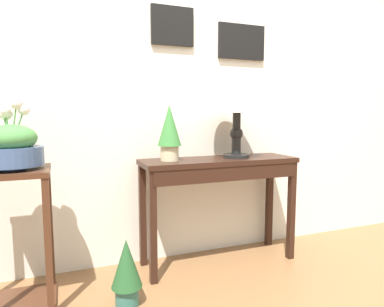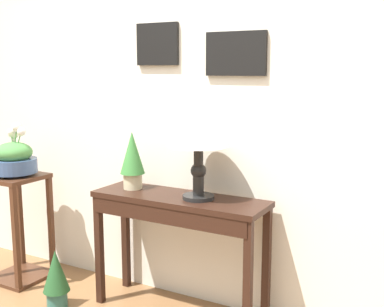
{
  "view_description": "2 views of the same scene",
  "coord_description": "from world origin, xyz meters",
  "px_view_note": "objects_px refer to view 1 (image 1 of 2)",
  "views": [
    {
      "loc": [
        -1.16,
        -0.91,
        1.09
      ],
      "look_at": [
        -0.32,
        1.26,
        0.82
      ],
      "focal_mm": 31.83,
      "sensor_mm": 36.0,
      "label": 1
    },
    {
      "loc": [
        1.41,
        -1.25,
        1.55
      ],
      "look_at": [
        -0.06,
        1.36,
        1.03
      ],
      "focal_mm": 45.69,
      "sensor_mm": 36.0,
      "label": 2
    }
  ],
  "objects_px": {
    "potted_plant_on_console": "(169,130)",
    "potted_plant_floor": "(127,270)",
    "table_lamp": "(237,103)",
    "pedestal_stand_left": "(17,240)",
    "console_table": "(220,176)",
    "planter_bowl_wide": "(11,146)"
  },
  "relations": [
    {
      "from": "potted_plant_on_console",
      "to": "potted_plant_floor",
      "type": "distance_m",
      "value": 0.92
    },
    {
      "from": "potted_plant_floor",
      "to": "potted_plant_on_console",
      "type": "bearing_deg",
      "value": 44.0
    },
    {
      "from": "table_lamp",
      "to": "pedestal_stand_left",
      "type": "distance_m",
      "value": 1.64
    },
    {
      "from": "pedestal_stand_left",
      "to": "planter_bowl_wide",
      "type": "bearing_deg",
      "value": 63.76
    },
    {
      "from": "pedestal_stand_left",
      "to": "potted_plant_floor",
      "type": "relative_size",
      "value": 2.01
    },
    {
      "from": "pedestal_stand_left",
      "to": "planter_bowl_wide",
      "type": "relative_size",
      "value": 2.06
    },
    {
      "from": "console_table",
      "to": "pedestal_stand_left",
      "type": "xyz_separation_m",
      "value": [
        -1.31,
        -0.12,
        -0.25
      ]
    },
    {
      "from": "potted_plant_floor",
      "to": "console_table",
      "type": "bearing_deg",
      "value": 23.4
    },
    {
      "from": "pedestal_stand_left",
      "to": "table_lamp",
      "type": "bearing_deg",
      "value": 5.51
    },
    {
      "from": "table_lamp",
      "to": "potted_plant_floor",
      "type": "xyz_separation_m",
      "value": [
        -0.87,
        -0.34,
        -0.95
      ]
    },
    {
      "from": "table_lamp",
      "to": "potted_plant_on_console",
      "type": "relative_size",
      "value": 1.37
    },
    {
      "from": "console_table",
      "to": "potted_plant_on_console",
      "type": "height_order",
      "value": "potted_plant_on_console"
    },
    {
      "from": "table_lamp",
      "to": "console_table",
      "type": "bearing_deg",
      "value": -171.04
    },
    {
      "from": "console_table",
      "to": "planter_bowl_wide",
      "type": "relative_size",
      "value": 2.92
    },
    {
      "from": "pedestal_stand_left",
      "to": "potted_plant_floor",
      "type": "height_order",
      "value": "pedestal_stand_left"
    },
    {
      "from": "console_table",
      "to": "table_lamp",
      "type": "height_order",
      "value": "table_lamp"
    },
    {
      "from": "planter_bowl_wide",
      "to": "potted_plant_floor",
      "type": "bearing_deg",
      "value": -19.64
    },
    {
      "from": "pedestal_stand_left",
      "to": "potted_plant_floor",
      "type": "distance_m",
      "value": 0.63
    },
    {
      "from": "potted_plant_floor",
      "to": "pedestal_stand_left",
      "type": "bearing_deg",
      "value": 160.48
    },
    {
      "from": "console_table",
      "to": "table_lamp",
      "type": "distance_m",
      "value": 0.54
    },
    {
      "from": "potted_plant_on_console",
      "to": "planter_bowl_wide",
      "type": "xyz_separation_m",
      "value": [
        -0.94,
        -0.16,
        -0.06
      ]
    },
    {
      "from": "pedestal_stand_left",
      "to": "console_table",
      "type": "bearing_deg",
      "value": 5.15
    }
  ]
}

